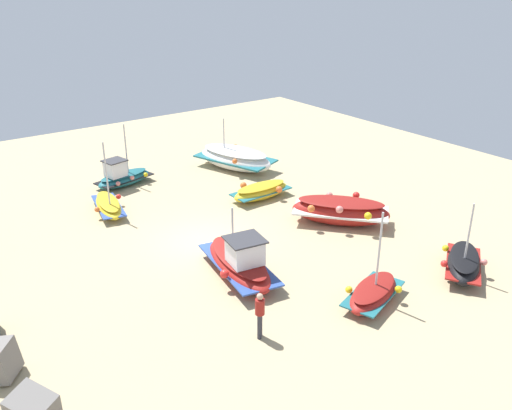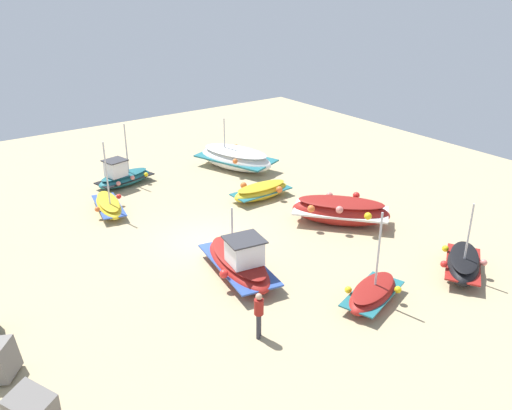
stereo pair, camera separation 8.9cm
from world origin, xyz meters
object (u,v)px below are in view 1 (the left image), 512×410
Objects in this scene: fishing_boat_4 at (463,263)px; fishing_boat_3 at (261,191)px; fishing_boat_1 at (108,205)px; person_walking at (260,312)px; fishing_boat_6 at (235,158)px; fishing_boat_0 at (341,211)px; fishing_boat_2 at (240,262)px; fishing_boat_7 at (373,293)px; fishing_boat_5 at (123,177)px.

fishing_boat_3 is at bearing 65.84° from fishing_boat_4.
fishing_boat_1 is 2.26× the size of person_walking.
fishing_boat_6 is (1.70, -8.93, 0.31)m from fishing_boat_1.
fishing_boat_1 is at bearing 6.06° from fishing_boat_0.
fishing_boat_6 reaches higher than fishing_boat_0.
fishing_boat_0 is at bearing 109.30° from fishing_boat_2.
fishing_boat_1 is 1.07× the size of fishing_boat_7.
fishing_boat_7 is at bearing 137.52° from fishing_boat_4.
fishing_boat_4 is 18.74m from fishing_boat_5.
fishing_boat_0 is 0.83× the size of fishing_boat_6.
person_walking is at bearing -28.21° from fishing_boat_7.
fishing_boat_5 is (11.01, 6.41, -0.14)m from fishing_boat_0.
fishing_boat_3 is at bearing 100.83° from person_walking.
fishing_boat_2 reaches higher than fishing_boat_3.
fishing_boat_1 reaches higher than fishing_boat_3.
fishing_boat_6 is at bearing -110.02° from fishing_boat_3.
fishing_boat_6 is (-1.38, -6.81, 0.13)m from fishing_boat_5.
fishing_boat_1 is 1.10× the size of fishing_boat_3.
fishing_boat_5 is 16.85m from fishing_boat_7.
fishing_boat_7 is (-10.44, 2.64, -0.03)m from fishing_boat_3.
fishing_boat_1 is 0.69× the size of fishing_boat_6.
fishing_boat_3 is 0.97× the size of fishing_boat_7.
fishing_boat_4 is 2.02× the size of person_walking.
person_walking is at bearing 78.83° from fishing_boat_0.
fishing_boat_6 reaches higher than fishing_boat_3.
person_walking is (-3.68, 1.74, 0.37)m from fishing_boat_2.
fishing_boat_2 is (-1.16, 6.71, -0.07)m from fishing_boat_0.
person_walking is (-4.85, 8.45, 0.31)m from fishing_boat_0.
fishing_boat_4 is at bearing -17.14° from fishing_boat_6.
fishing_boat_5 is (6.22, 5.21, 0.11)m from fishing_boat_3.
fishing_boat_2 is at bearing -157.96° from fishing_boat_1.
fishing_boat_5 reaches higher than fishing_boat_3.
fishing_boat_1 reaches higher than fishing_boat_4.
fishing_boat_7 reaches higher than fishing_boat_3.
fishing_boat_5 is (17.36, 7.05, 0.07)m from fishing_boat_4.
fishing_boat_4 is at bearing 38.36° from person_walking.
fishing_boat_1 is at bearing 43.23° from fishing_boat_5.
fishing_boat_2 is at bearing 111.23° from fishing_boat_4.
fishing_boat_1 reaches higher than fishing_boat_0.
fishing_boat_7 is (0.70, 4.48, -0.08)m from fishing_boat_4.
person_walking is (-9.64, 7.25, 0.56)m from fishing_boat_3.
fishing_boat_3 is 10.77m from fishing_boat_7.
fishing_boat_5 is 6.95m from fishing_boat_6.
fishing_boat_1 is 9.09m from fishing_boat_6.
fishing_boat_1 is at bearing -97.24° from fishing_boat_6.
fishing_boat_3 is 2.06× the size of person_walking.
fishing_boat_2 is (-9.09, -1.82, 0.24)m from fishing_boat_1.
fishing_boat_4 reaches higher than fishing_boat_0.
fishing_boat_1 is at bearing -89.32° from fishing_boat_7.
fishing_boat_3 is 11.30m from fishing_boat_4.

